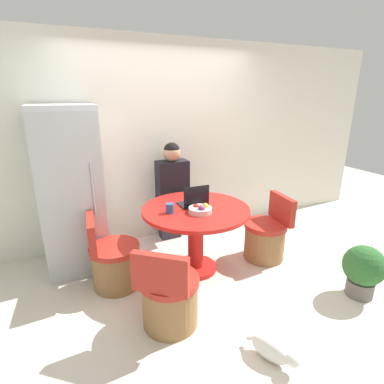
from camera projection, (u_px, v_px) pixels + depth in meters
ground_plane at (206, 283)px, 3.18m from camera, size 12.00×12.00×0.00m
wall_back at (161, 143)px, 3.97m from camera, size 7.00×0.06×2.60m
refrigerator at (71, 190)px, 3.28m from camera, size 0.65×0.72×1.82m
dining_table at (196, 225)px, 3.27m from camera, size 1.16×1.16×0.75m
chair_near_left_corner at (169, 298)px, 2.54m from camera, size 0.58×0.58×0.78m
chair_right_side at (266, 237)px, 3.62m from camera, size 0.51×0.50×0.78m
chair_left_side at (114, 263)px, 3.08m from camera, size 0.51×0.50×0.78m
person_seated at (171, 188)px, 3.91m from camera, size 0.40×0.37×1.35m
laptop at (194, 201)px, 3.25m from camera, size 0.29×0.23×0.24m
fruit_bowl at (201, 209)px, 3.08m from camera, size 0.24×0.24×0.10m
coffee_cup at (170, 208)px, 3.06m from camera, size 0.08×0.08×0.10m
cat at (273, 351)px, 2.23m from camera, size 0.24×0.41×0.17m
potted_plant at (363, 269)px, 2.91m from camera, size 0.39×0.39×0.53m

